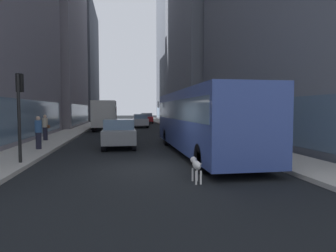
{
  "coord_description": "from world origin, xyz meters",
  "views": [
    {
      "loc": [
        -1.03,
        -10.61,
        2.18
      ],
      "look_at": [
        1.12,
        2.75,
        1.4
      ],
      "focal_mm": 30.67,
      "sensor_mm": 36.0,
      "label": 1
    }
  ],
  "objects_px": {
    "pedestrian_in_coat": "(38,132)",
    "transit_bus": "(201,118)",
    "car_silver_sedan": "(140,121)",
    "car_red_coupe": "(146,118)",
    "dalmatian_dog": "(196,165)",
    "car_grey_wagon": "(119,133)",
    "traffic_light_near": "(19,103)",
    "pedestrian_with_handbag": "(45,127)",
    "box_truck": "(105,114)"
  },
  "relations": [
    {
      "from": "car_silver_sedan",
      "to": "dalmatian_dog",
      "type": "bearing_deg",
      "value": -90.11
    },
    {
      "from": "transit_bus",
      "to": "car_grey_wagon",
      "type": "height_order",
      "value": "transit_bus"
    },
    {
      "from": "pedestrian_in_coat",
      "to": "car_grey_wagon",
      "type": "bearing_deg",
      "value": 17.01
    },
    {
      "from": "pedestrian_with_handbag",
      "to": "box_truck",
      "type": "bearing_deg",
      "value": 74.0
    },
    {
      "from": "car_silver_sedan",
      "to": "car_grey_wagon",
      "type": "relative_size",
      "value": 0.98
    },
    {
      "from": "car_silver_sedan",
      "to": "pedestrian_with_handbag",
      "type": "bearing_deg",
      "value": -115.66
    },
    {
      "from": "transit_bus",
      "to": "pedestrian_in_coat",
      "type": "relative_size",
      "value": 6.82
    },
    {
      "from": "car_red_coupe",
      "to": "box_truck",
      "type": "distance_m",
      "value": 15.23
    },
    {
      "from": "car_red_coupe",
      "to": "traffic_light_near",
      "type": "bearing_deg",
      "value": -102.86
    },
    {
      "from": "car_grey_wagon",
      "to": "pedestrian_with_handbag",
      "type": "bearing_deg",
      "value": 146.31
    },
    {
      "from": "pedestrian_with_handbag",
      "to": "traffic_light_near",
      "type": "bearing_deg",
      "value": -82.05
    },
    {
      "from": "car_grey_wagon",
      "to": "traffic_light_near",
      "type": "height_order",
      "value": "traffic_light_near"
    },
    {
      "from": "car_grey_wagon",
      "to": "dalmatian_dog",
      "type": "relative_size",
      "value": 4.44
    },
    {
      "from": "traffic_light_near",
      "to": "dalmatian_dog",
      "type": "bearing_deg",
      "value": -30.08
    },
    {
      "from": "car_silver_sedan",
      "to": "pedestrian_with_handbag",
      "type": "xyz_separation_m",
      "value": [
        -7.25,
        -15.1,
        0.19
      ]
    },
    {
      "from": "car_red_coupe",
      "to": "pedestrian_with_handbag",
      "type": "relative_size",
      "value": 2.55
    },
    {
      "from": "car_silver_sedan",
      "to": "dalmatian_dog",
      "type": "xyz_separation_m",
      "value": [
        -0.05,
        -26.85,
        -0.31
      ]
    },
    {
      "from": "box_truck",
      "to": "pedestrian_with_handbag",
      "type": "height_order",
      "value": "box_truck"
    },
    {
      "from": "car_red_coupe",
      "to": "dalmatian_dog",
      "type": "xyz_separation_m",
      "value": [
        -1.65,
        -37.23,
        -0.31
      ]
    },
    {
      "from": "car_red_coupe",
      "to": "traffic_light_near",
      "type": "xyz_separation_m",
      "value": [
        -7.7,
        -33.72,
        1.61
      ]
    },
    {
      "from": "box_truck",
      "to": "pedestrian_in_coat",
      "type": "bearing_deg",
      "value": -98.88
    },
    {
      "from": "transit_bus",
      "to": "box_truck",
      "type": "height_order",
      "value": "same"
    },
    {
      "from": "car_grey_wagon",
      "to": "traffic_light_near",
      "type": "relative_size",
      "value": 1.26
    },
    {
      "from": "car_grey_wagon",
      "to": "pedestrian_with_handbag",
      "type": "relative_size",
      "value": 2.53
    },
    {
      "from": "transit_bus",
      "to": "car_grey_wagon",
      "type": "relative_size",
      "value": 2.7
    },
    {
      "from": "car_grey_wagon",
      "to": "traffic_light_near",
      "type": "bearing_deg",
      "value": -126.44
    },
    {
      "from": "pedestrian_with_handbag",
      "to": "traffic_light_near",
      "type": "relative_size",
      "value": 0.5
    },
    {
      "from": "car_grey_wagon",
      "to": "dalmatian_dog",
      "type": "height_order",
      "value": "car_grey_wagon"
    },
    {
      "from": "car_red_coupe",
      "to": "pedestrian_in_coat",
      "type": "xyz_separation_m",
      "value": [
        -8.07,
        -29.96,
        0.19
      ]
    },
    {
      "from": "dalmatian_dog",
      "to": "pedestrian_in_coat",
      "type": "distance_m",
      "value": 9.71
    },
    {
      "from": "car_silver_sedan",
      "to": "car_grey_wagon",
      "type": "height_order",
      "value": "same"
    },
    {
      "from": "car_silver_sedan",
      "to": "car_red_coupe",
      "type": "height_order",
      "value": "same"
    },
    {
      "from": "box_truck",
      "to": "pedestrian_with_handbag",
      "type": "xyz_separation_m",
      "value": [
        -3.25,
        -11.34,
        -0.65
      ]
    },
    {
      "from": "transit_bus",
      "to": "car_red_coupe",
      "type": "distance_m",
      "value": 31.81
    },
    {
      "from": "car_silver_sedan",
      "to": "car_red_coupe",
      "type": "distance_m",
      "value": 10.5
    },
    {
      "from": "transit_bus",
      "to": "car_grey_wagon",
      "type": "bearing_deg",
      "value": 142.33
    },
    {
      "from": "pedestrian_in_coat",
      "to": "traffic_light_near",
      "type": "relative_size",
      "value": 0.5
    },
    {
      "from": "car_silver_sedan",
      "to": "box_truck",
      "type": "xyz_separation_m",
      "value": [
        -4.0,
        -3.76,
        0.85
      ]
    },
    {
      "from": "box_truck",
      "to": "dalmatian_dog",
      "type": "distance_m",
      "value": 23.45
    },
    {
      "from": "pedestrian_with_handbag",
      "to": "pedestrian_in_coat",
      "type": "xyz_separation_m",
      "value": [
        0.78,
        -4.48,
        -0.0
      ]
    },
    {
      "from": "transit_bus",
      "to": "car_grey_wagon",
      "type": "distance_m",
      "value": 5.14
    },
    {
      "from": "car_silver_sedan",
      "to": "car_red_coupe",
      "type": "xyz_separation_m",
      "value": [
        1.6,
        10.38,
        0.0
      ]
    },
    {
      "from": "box_truck",
      "to": "pedestrian_in_coat",
      "type": "relative_size",
      "value": 4.44
    },
    {
      "from": "pedestrian_in_coat",
      "to": "transit_bus",
      "type": "bearing_deg",
      "value": -12.86
    },
    {
      "from": "pedestrian_with_handbag",
      "to": "dalmatian_dog",
      "type": "bearing_deg",
      "value": -58.5
    },
    {
      "from": "car_red_coupe",
      "to": "pedestrian_in_coat",
      "type": "bearing_deg",
      "value": -105.08
    },
    {
      "from": "car_silver_sedan",
      "to": "traffic_light_near",
      "type": "bearing_deg",
      "value": -104.65
    },
    {
      "from": "car_silver_sedan",
      "to": "box_truck",
      "type": "bearing_deg",
      "value": -136.77
    },
    {
      "from": "box_truck",
      "to": "car_silver_sedan",
      "type": "bearing_deg",
      "value": 43.23
    },
    {
      "from": "transit_bus",
      "to": "pedestrian_in_coat",
      "type": "xyz_separation_m",
      "value": [
        -8.07,
        1.84,
        -0.77
      ]
    }
  ]
}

